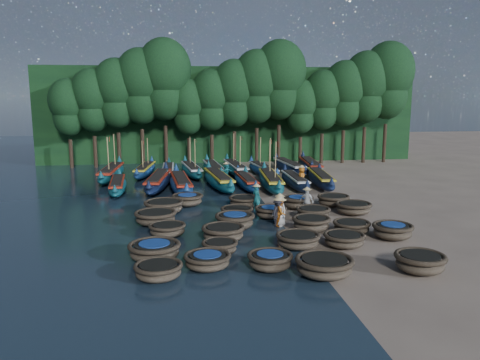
{
  "coord_description": "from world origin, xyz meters",
  "views": [
    {
      "loc": [
        -5.57,
        -27.2,
        6.98
      ],
      "look_at": [
        -1.43,
        4.07,
        1.3
      ],
      "focal_mm": 35.0,
      "sensor_mm": 36.0,
      "label": 1
    }
  ],
  "objects": [
    {
      "name": "long_boat_9",
      "position": [
        -11.24,
        12.79,
        0.6
      ],
      "size": [
        1.93,
        8.87,
        3.77
      ],
      "rotation": [
        0.0,
        0.0,
        -0.04
      ],
      "color": "#0E4E51",
      "rests_on": "ground"
    },
    {
      "name": "long_boat_4",
      "position": [
        -2.56,
        8.28,
        0.6
      ],
      "size": [
        2.57,
        8.95,
        1.58
      ],
      "rotation": [
        0.0,
        0.0,
        0.12
      ],
      "color": "#0E4E51",
      "rests_on": "ground"
    },
    {
      "name": "fisherman_0",
      "position": [
        -0.2,
        -3.04,
        0.92
      ],
      "size": [
        0.97,
        0.99,
        1.92
      ],
      "rotation": [
        0.0,
        0.0,
        5.44
      ],
      "color": "silver",
      "rests_on": "ground"
    },
    {
      "name": "long_boat_3",
      "position": [
        -5.46,
        7.07,
        0.58
      ],
      "size": [
        2.23,
        8.7,
        1.54
      ],
      "rotation": [
        0.0,
        0.0,
        0.08
      ],
      "color": "navy",
      "rests_on": "ground"
    },
    {
      "name": "ground",
      "position": [
        0.0,
        0.0,
        0.0
      ],
      "size": [
        120.0,
        120.0,
        0.0
      ],
      "primitive_type": "plane",
      "color": "gray",
      "rests_on": "ground"
    },
    {
      "name": "long_boat_10",
      "position": [
        -8.56,
        14.43,
        0.52
      ],
      "size": [
        2.17,
        7.64,
        3.26
      ],
      "rotation": [
        0.0,
        0.0,
        -0.11
      ],
      "color": "navy",
      "rests_on": "ground"
    },
    {
      "name": "tree_3",
      "position": [
        -9.1,
        20.0,
        8.0
      ],
      "size": [
        4.92,
        4.92,
        11.6
      ],
      "color": "black",
      "rests_on": "ground"
    },
    {
      "name": "coracle_15",
      "position": [
        -6.9,
        -1.97,
        0.44
      ],
      "size": [
        2.43,
        2.43,
        0.77
      ],
      "rotation": [
        0.0,
        0.0,
        -0.14
      ],
      "color": "brown",
      "rests_on": "ground"
    },
    {
      "name": "coracle_3",
      "position": [
        -0.02,
        -10.4,
        0.44
      ],
      "size": [
        2.33,
        2.33,
        0.78
      ],
      "rotation": [
        0.0,
        0.0,
        -0.05
      ],
      "color": "brown",
      "rests_on": "ground"
    },
    {
      "name": "tree_1",
      "position": [
        -13.7,
        20.0,
        6.65
      ],
      "size": [
        4.09,
        4.09,
        9.65
      ],
      "color": "black",
      "rests_on": "ground"
    },
    {
      "name": "coracle_13",
      "position": [
        1.21,
        -4.31,
        0.44
      ],
      "size": [
        2.2,
        2.2,
        0.77
      ],
      "rotation": [
        0.0,
        0.0,
        -0.22
      ],
      "color": "brown",
      "rests_on": "ground"
    },
    {
      "name": "tree_14",
      "position": [
        16.2,
        20.0,
        8.67
      ],
      "size": [
        5.34,
        5.34,
        12.58
      ],
      "color": "black",
      "rests_on": "ground"
    },
    {
      "name": "coracle_21",
      "position": [
        -5.08,
        2.26,
        0.45
      ],
      "size": [
        2.07,
        2.07,
        0.77
      ],
      "rotation": [
        0.0,
        0.0,
        -0.12
      ],
      "color": "brown",
      "rests_on": "ground"
    },
    {
      "name": "long_boat_13",
      "position": [
        -2.53,
        13.89,
        0.57
      ],
      "size": [
        2.15,
        8.41,
        1.48
      ],
      "rotation": [
        0.0,
        0.0,
        0.08
      ],
      "color": "#0E4E51",
      "rests_on": "ground"
    },
    {
      "name": "coracle_5",
      "position": [
        -6.69,
        -7.66,
        0.45
      ],
      "size": [
        2.33,
        2.33,
        0.77
      ],
      "rotation": [
        0.0,
        0.0,
        -0.11
      ],
      "color": "brown",
      "rests_on": "ground"
    },
    {
      "name": "coracle_2",
      "position": [
        -1.98,
        -9.41,
        0.4
      ],
      "size": [
        2.09,
        2.09,
        0.69
      ],
      "rotation": [
        0.0,
        0.0,
        0.24
      ],
      "color": "brown",
      "rests_on": "ground"
    },
    {
      "name": "tree_11",
      "position": [
        9.3,
        20.0,
        6.65
      ],
      "size": [
        4.09,
        4.09,
        9.65
      ],
      "color": "black",
      "rests_on": "ground"
    },
    {
      "name": "tree_4",
      "position": [
        -6.8,
        20.0,
        8.67
      ],
      "size": [
        5.34,
        5.34,
        12.58
      ],
      "color": "black",
      "rests_on": "ground"
    },
    {
      "name": "coracle_18",
      "position": [
        2.0,
        -1.97,
        0.4
      ],
      "size": [
        2.17,
        2.17,
        0.69
      ],
      "rotation": [
        0.0,
        0.0,
        -0.2
      ],
      "color": "brown",
      "rests_on": "ground"
    },
    {
      "name": "tree_6",
      "position": [
        -2.2,
        20.0,
        6.65
      ],
      "size": [
        4.09,
        4.09,
        9.65
      ],
      "color": "black",
      "rests_on": "ground"
    },
    {
      "name": "coracle_14",
      "position": [
        3.2,
        -4.87,
        0.36
      ],
      "size": [
        2.21,
        2.21,
        0.63
      ],
      "rotation": [
        0.0,
        0.0,
        0.27
      ],
      "color": "brown",
      "rests_on": "ground"
    },
    {
      "name": "tree_2",
      "position": [
        -11.4,
        20.0,
        7.32
      ],
      "size": [
        4.51,
        4.51,
        10.63
      ],
      "color": "black",
      "rests_on": "ground"
    },
    {
      "name": "coracle_23",
      "position": [
        1.77,
        0.61,
        0.46
      ],
      "size": [
        1.99,
        1.99,
        0.8
      ],
      "rotation": [
        0.0,
        0.0,
        -0.07
      ],
      "color": "brown",
      "rests_on": "ground"
    },
    {
      "name": "tree_12",
      "position": [
        11.6,
        20.0,
        7.32
      ],
      "size": [
        4.51,
        4.51,
        10.63
      ],
      "color": "black",
      "rests_on": "ground"
    },
    {
      "name": "coracle_22",
      "position": [
        -1.47,
        1.55,
        0.39
      ],
      "size": [
        2.08,
        2.08,
        0.68
      ],
      "rotation": [
        0.0,
        0.0,
        0.11
      ],
      "color": "brown",
      "rests_on": "ground"
    },
    {
      "name": "coracle_24",
      "position": [
        4.22,
        1.03,
        0.41
      ],
      "size": [
        2.08,
        2.08,
        0.72
      ],
      "rotation": [
        0.0,
        0.0,
        0.05
      ],
      "color": "brown",
      "rests_on": "ground"
    },
    {
      "name": "long_boat_2",
      "position": [
        -7.14,
        8.28,
        0.59
      ],
      "size": [
        2.51,
        8.81,
        1.56
      ],
      "rotation": [
        0.0,
        0.0,
        -0.11
      ],
      "color": "#0D1533",
      "rests_on": "ground"
    },
    {
      "name": "coracle_1",
      "position": [
        -4.5,
        -9.0,
        0.37
      ],
      "size": [
        1.95,
        1.95,
        0.65
      ],
      "rotation": [
        0.0,
        0.0,
        0.02
      ],
      "color": "brown",
      "rests_on": "ground"
    },
    {
      "name": "tree_0",
      "position": [
        -16.0,
        20.0,
        5.97
      ],
      "size": [
        3.68,
        3.68,
        8.68
      ],
      "color": "black",
      "rests_on": "ground"
    },
    {
      "name": "coracle_19",
      "position": [
        4.73,
        -1.13,
        0.41
      ],
      "size": [
        2.52,
        2.52,
        0.71
      ],
      "rotation": [
        0.0,
        0.0,
        -0.31
      ],
      "color": "brown",
      "rests_on": "ground"
    },
    {
      "name": "coracle_8",
      "position": [
        2.02,
        -7.01,
        0.38
      ],
      "size": [
        2.38,
        2.38,
        0.66
      ],
      "rotation": [
        0.0,
        0.0,
        -0.4
      ],
      "color": "brown",
      "rests_on": "ground"
    },
    {
      "name": "coracle_4",
      "position": [
        3.9,
        -10.52,
        0.45
      ],
      "size": [
        2.05,
        2.05,
        0.79
      ],
      "rotation": [
        0.0,
        0.0,
        -0.02
      ],
      "color": "brown",
      "rests_on": "ground"
    },
    {
      "name": "coracle_0",
      "position": [
        -6.44,
        -9.84,
        0.37
      ],
      "size": [
        2.24,
        2.24,
        0.64
      ],
      "rotation": [
        0.0,
        0.0,
        -0.32
      ],
      "color": "brown",
      "rests_on": "ground"
    },
    {
      "name": "tree_5",
      "position": [
        -4.5,
        20.0,
        5.97
      ],
      "size": [
        3.68,
        3.68,
        8.68
      ],
      "color": "black",
      "rests_on": "ground"
    },
    {
      "name": "fisherman_4",
      "position": [
        1.92,
        -0.82,
        0.86
      ],
      "size": [
        0.92,
        0.94,
        1.79
      ],
      "rotation": [
        0.0,
        0.0,
        5.48
      ],
      "color": "silver",
      "rests_on": "ground"
    },
    {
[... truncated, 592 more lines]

